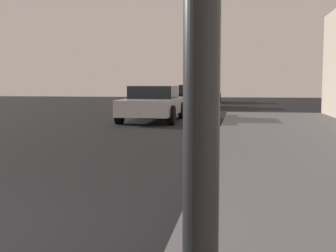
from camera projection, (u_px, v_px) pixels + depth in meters
name	position (u px, v px, depth m)	size (l,w,h in m)	color
car_silver	(153.00, 103.00, 16.23)	(1.99, 4.26, 1.27)	#B7B7BF
car_black	(194.00, 96.00, 25.24)	(1.98, 4.17, 1.27)	black
car_blue	(205.00, 93.00, 31.87)	(2.06, 4.29, 1.27)	#233899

